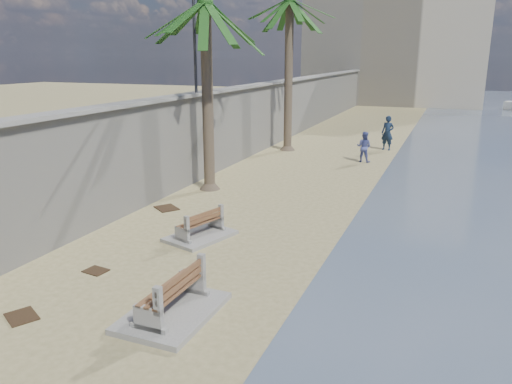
% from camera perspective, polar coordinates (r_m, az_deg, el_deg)
% --- Properties ---
extents(ground_plane, '(140.00, 140.00, 0.00)m').
position_cam_1_polar(ground_plane, '(9.26, -14.09, -18.49)').
color(ground_plane, tan).
extents(seawall, '(0.45, 70.00, 3.50)m').
position_cam_1_polar(seawall, '(28.13, 0.97, 8.60)').
color(seawall, gray).
rests_on(seawall, ground_plane).
extents(wall_cap, '(0.80, 70.00, 0.12)m').
position_cam_1_polar(wall_cap, '(27.97, 0.98, 12.26)').
color(wall_cap, gray).
rests_on(wall_cap, seawall).
extents(end_building, '(18.00, 12.00, 14.00)m').
position_cam_1_polar(end_building, '(58.52, 15.88, 16.74)').
color(end_building, '#B7AA93').
rests_on(end_building, ground_plane).
extents(bench_near, '(1.58, 2.29, 0.95)m').
position_cam_1_polar(bench_near, '(10.34, -9.56, -11.71)').
color(bench_near, gray).
rests_on(bench_near, ground_plane).
extents(bench_far, '(1.79, 2.19, 0.79)m').
position_cam_1_polar(bench_far, '(14.39, -6.42, -3.93)').
color(bench_far, gray).
rests_on(bench_far, ground_plane).
extents(palm_mid, '(5.00, 5.00, 7.79)m').
position_cam_1_polar(palm_mid, '(19.06, -5.83, 20.49)').
color(palm_mid, brown).
rests_on(palm_mid, ground_plane).
extents(palm_back, '(5.00, 5.00, 8.66)m').
position_cam_1_polar(palm_back, '(27.37, 3.89, 20.72)').
color(palm_back, brown).
rests_on(palm_back, ground_plane).
extents(streetlight, '(0.28, 0.28, 5.12)m').
position_cam_1_polar(streetlight, '(20.66, -7.12, 19.62)').
color(streetlight, '#2D2D33').
rests_on(streetlight, wall_cap).
extents(person_a, '(0.88, 0.69, 2.16)m').
position_cam_1_polar(person_a, '(28.47, 14.82, 6.81)').
color(person_a, '#15233A').
rests_on(person_a, ground_plane).
extents(person_b, '(0.88, 0.73, 1.66)m').
position_cam_1_polar(person_b, '(24.97, 12.24, 5.25)').
color(person_b, '#474F93').
rests_on(person_b, ground_plane).
extents(debris_b, '(0.84, 0.79, 0.03)m').
position_cam_1_polar(debris_b, '(11.35, -25.21, -12.75)').
color(debris_b, '#382616').
rests_on(debris_b, ground_plane).
extents(debris_c, '(1.03, 0.99, 0.03)m').
position_cam_1_polar(debris_c, '(17.38, -10.17, -1.82)').
color(debris_c, '#382616').
rests_on(debris_c, ground_plane).
extents(debris_d, '(0.59, 0.50, 0.03)m').
position_cam_1_polar(debris_d, '(12.89, -17.83, -8.57)').
color(debris_d, '#382616').
rests_on(debris_d, ground_plane).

